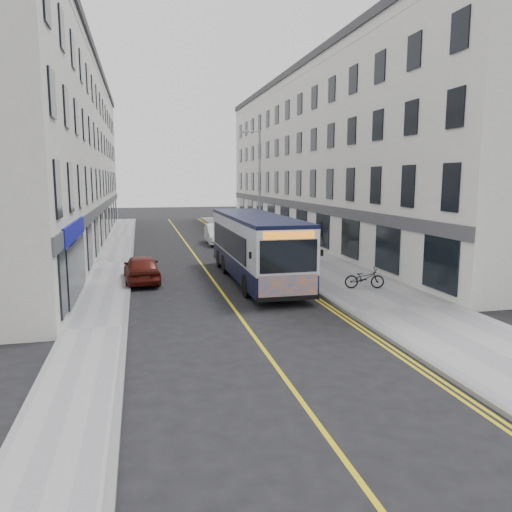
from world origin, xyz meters
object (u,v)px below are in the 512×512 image
pedestrian_far (297,234)px  city_bus (256,245)px  bicycle (364,278)px  car_maroon (142,268)px  pedestrian_near (286,237)px  streetlamp (258,187)px  car_white (217,234)px

pedestrian_far → city_bus: bearing=-120.5°
bicycle → car_maroon: bearing=79.3°
pedestrian_near → streetlamp: bearing=-149.2°
streetlamp → car_maroon: bearing=-134.8°
city_bus → car_white: bearing=88.8°
streetlamp → bicycle: streetlamp is taller
city_bus → car_maroon: size_ratio=2.74×
city_bus → streetlamp: bearing=75.8°
pedestrian_near → car_maroon: pedestrian_near is taller
city_bus → pedestrian_far: city_bus is taller
city_bus → bicycle: bearing=-38.0°
city_bus → pedestrian_far: (5.53, 10.56, -0.77)m
streetlamp → car_white: size_ratio=1.73×
city_bus → car_maroon: (-5.41, 0.88, -1.07)m
city_bus → pedestrian_far: size_ratio=6.38×
car_maroon → pedestrian_far: bearing=-141.8°
city_bus → car_maroon: city_bus is taller
bicycle → car_maroon: car_maroon is taller
city_bus → bicycle: (4.20, -3.28, -1.17)m
pedestrian_near → city_bus: bearing=-97.5°
streetlamp → pedestrian_far: streetlamp is taller
city_bus → bicycle: city_bus is taller
pedestrian_near → pedestrian_far: bearing=68.1°
city_bus → bicycle: size_ratio=6.31×
streetlamp → car_white: streetlamp is taller
bicycle → pedestrian_far: bearing=7.1°
pedestrian_near → car_maroon: size_ratio=0.46×
pedestrian_near → car_maroon: 12.60m
bicycle → streetlamp: bearing=22.5°
city_bus → car_white: size_ratio=2.39×
streetlamp → car_white: bearing=108.6°
streetlamp → car_maroon: size_ratio=1.99×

